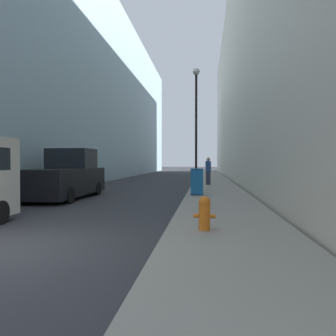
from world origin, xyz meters
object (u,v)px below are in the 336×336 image
Objects in this scene: trash_bin at (197,181)px; lamppost at (196,118)px; pedestrian_on_sidewalk at (208,171)px; pickup_truck at (65,177)px; fire_hydrant at (205,212)px.

lamppost is (-0.11, 2.24, 3.26)m from trash_bin.
pedestrian_on_sidewalk is (0.68, 4.51, -2.97)m from lamppost.
fire_hydrant is at bearing -47.52° from pickup_truck.
pickup_truck is at bearing -171.37° from trash_bin.
fire_hydrant is 0.12× the size of lamppost.
pickup_truck reaches higher than pedestrian_on_sidewalk.
lamppost is at bearing 92.66° from fire_hydrant.
pedestrian_on_sidewalk is (0.21, 14.60, 0.51)m from fire_hydrant.
fire_hydrant is at bearing -87.36° from trash_bin.
lamppost is at bearing 28.12° from pickup_truck.
pickup_truck is (-6.36, 6.94, 0.42)m from fire_hydrant.
trash_bin is at bearing 8.63° from pickup_truck.
trash_bin is 6.77m from pedestrian_on_sidewalk.
trash_bin is at bearing -94.88° from pedestrian_on_sidewalk.
pedestrian_on_sidewalk is (6.57, 7.65, 0.10)m from pickup_truck.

